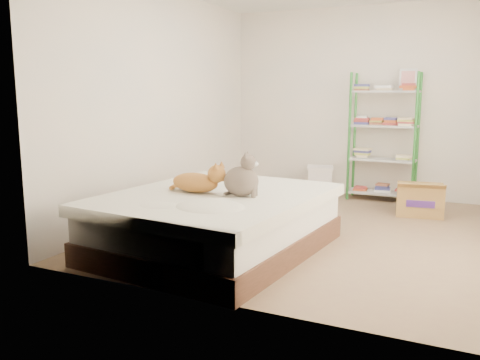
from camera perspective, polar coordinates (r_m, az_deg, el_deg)
The scene contains 7 objects.
room at distance 5.25m, azimuth 9.23°, elevation 8.15°, with size 3.81×4.21×2.61m.
bed at distance 4.67m, azimuth -2.69°, elevation -4.72°, with size 1.87×2.26×0.54m.
orange_cat at distance 4.65m, azimuth -5.07°, elevation 0.00°, with size 0.56×0.30×0.23m, color gold, non-canonical shape.
grey_cat at distance 4.45m, azimuth 0.13°, elevation 0.58°, with size 0.28×0.33×0.38m, color #725E4C, non-canonical shape.
shelf_unit at distance 7.04m, azimuth 15.84°, elevation 4.60°, with size 0.88×0.36×1.74m.
cardboard_box at distance 6.39m, azimuth 19.53°, elevation -2.08°, with size 0.58×0.57×0.42m.
white_bin at distance 7.26m, azimuth 8.97°, elevation -0.06°, with size 0.43×0.40×0.41m.
Camera 1 is at (1.47, -5.04, 1.45)m, focal length 38.00 mm.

